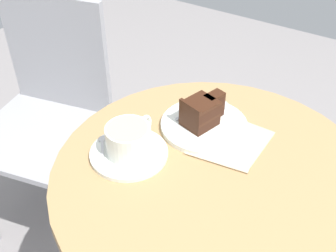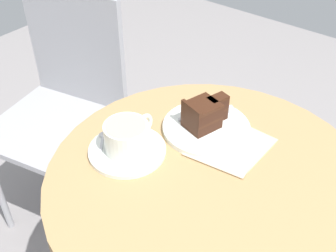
% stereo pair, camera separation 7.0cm
% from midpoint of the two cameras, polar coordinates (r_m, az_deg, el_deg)
% --- Properties ---
extents(cafe_table, '(0.65, 0.65, 0.71)m').
position_cam_midpoint_polar(cafe_table, '(0.93, 3.55, -11.81)').
color(cafe_table, '#A37F51').
rests_on(cafe_table, ground).
extents(saucer, '(0.16, 0.16, 0.01)m').
position_cam_midpoint_polar(saucer, '(0.87, -7.62, -3.74)').
color(saucer, silver).
rests_on(saucer, cafe_table).
extents(coffee_cup, '(0.12, 0.09, 0.06)m').
position_cam_midpoint_polar(coffee_cup, '(0.85, -7.67, -1.87)').
color(coffee_cup, silver).
rests_on(coffee_cup, saucer).
extents(teaspoon, '(0.08, 0.06, 0.00)m').
position_cam_midpoint_polar(teaspoon, '(0.89, -11.12, -2.79)').
color(teaspoon, '#B7B7BC').
rests_on(teaspoon, saucer).
extents(cake_plate, '(0.19, 0.19, 0.01)m').
position_cam_midpoint_polar(cake_plate, '(0.93, 2.78, 0.01)').
color(cake_plate, silver).
rests_on(cake_plate, cafe_table).
extents(cake_slice, '(0.11, 0.08, 0.07)m').
position_cam_midpoint_polar(cake_slice, '(0.91, 2.42, 1.86)').
color(cake_slice, '#381E14').
rests_on(cake_slice, cake_plate).
extents(fork, '(0.12, 0.09, 0.00)m').
position_cam_midpoint_polar(fork, '(0.96, 3.55, 2.14)').
color(fork, '#B7B7BC').
rests_on(fork, cake_plate).
extents(napkin, '(0.17, 0.15, 0.00)m').
position_cam_midpoint_polar(napkin, '(0.90, 5.95, -2.08)').
color(napkin, beige).
rests_on(napkin, cafe_table).
extents(cafe_chair, '(0.45, 0.45, 0.83)m').
position_cam_midpoint_polar(cafe_chair, '(1.45, -17.23, 2.92)').
color(cafe_chair, '#9E9EA3').
rests_on(cafe_chair, ground).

